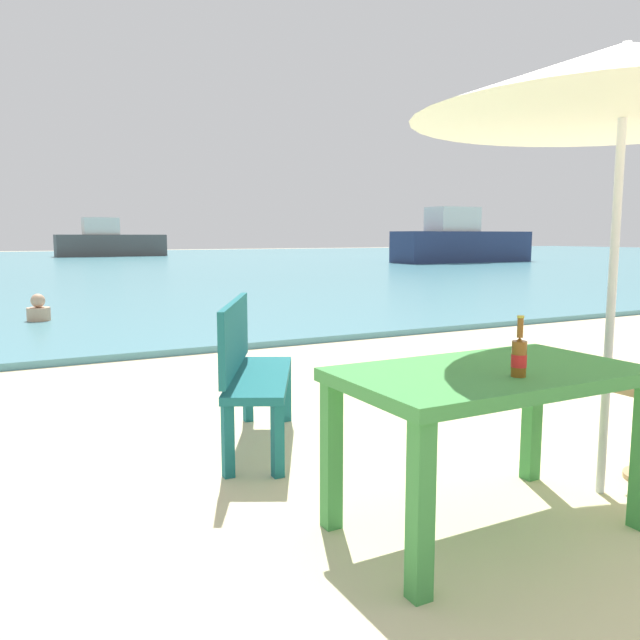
{
  "coord_description": "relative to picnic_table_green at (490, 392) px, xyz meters",
  "views": [
    {
      "loc": [
        -3.35,
        -2.05,
        1.36
      ],
      "look_at": [
        -0.67,
        3.0,
        0.6
      ],
      "focal_mm": 35.68,
      "sensor_mm": 36.0,
      "label": 1
    }
  ],
  "objects": [
    {
      "name": "sea_water",
      "position": [
        1.33,
        29.91,
        -0.61
      ],
      "size": [
        120.0,
        50.0,
        0.08
      ],
      "primitive_type": "cube",
      "color": "teal",
      "rests_on": "ground_plane"
    },
    {
      "name": "picnic_table_green",
      "position": [
        0.0,
        0.0,
        0.0
      ],
      "size": [
        1.4,
        0.8,
        0.76
      ],
      "color": "#3D8C42",
      "rests_on": "ground_plane"
    },
    {
      "name": "beer_bottle_amber",
      "position": [
        -0.01,
        -0.18,
        0.2
      ],
      "size": [
        0.07,
        0.07,
        0.26
      ],
      "color": "brown",
      "rests_on": "picnic_table_green"
    },
    {
      "name": "patio_umbrella",
      "position": [
        0.83,
        0.02,
        1.47
      ],
      "size": [
        2.1,
        2.1,
        2.3
      ],
      "color": "silver",
      "rests_on": "ground_plane"
    },
    {
      "name": "bench_teal_center",
      "position": [
        -0.54,
        1.61,
        -0.11
      ],
      "size": [
        0.87,
        1.23,
        0.95
      ],
      "color": "#196066",
      "rests_on": "ground_plane"
    },
    {
      "name": "swimmer_person",
      "position": [
        -1.31,
        8.31,
        -0.41
      ],
      "size": [
        0.34,
        0.34,
        0.41
      ],
      "color": "tan",
      "rests_on": "sea_water"
    },
    {
      "name": "boat_barge",
      "position": [
        18.62,
        22.1,
        0.37
      ],
      "size": [
        7.22,
        1.97,
        2.63
      ],
      "color": "navy",
      "rests_on": "sea_water"
    },
    {
      "name": "boat_sailboat",
      "position": [
        5.1,
        39.28,
        0.29
      ],
      "size": [
        6.55,
        1.79,
        2.38
      ],
      "color": "#4C4C4C",
      "rests_on": "sea_water"
    }
  ]
}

